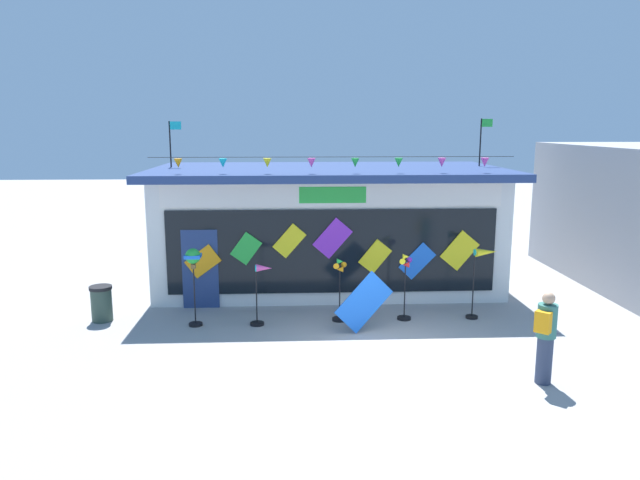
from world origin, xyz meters
The scene contains 10 objects.
ground_plane centered at (0.00, 0.00, 0.00)m, with size 80.00×80.00×0.00m, color #9E9B99.
kite_shop_building centered at (-0.85, 5.27, 1.72)m, with size 9.59×5.16×4.72m.
wind_spinner_far_left centered at (-4.09, 1.72, 1.46)m, with size 0.36×0.36×1.81m.
wind_spinner_left centered at (-2.58, 1.69, 0.88)m, with size 0.53×0.32×1.43m.
wind_spinner_center_left centered at (-0.75, 1.90, 0.81)m, with size 0.35×0.35×1.51m.
wind_spinner_center_right centered at (0.79, 1.90, 0.91)m, with size 0.33×0.33×1.60m.
wind_spinner_right centered at (2.62, 1.93, 1.30)m, with size 0.70×0.30×1.71m.
person_near_camera centered at (2.59, -1.75, 0.89)m, with size 0.46×0.46×1.68m.
trash_bin centered at (-6.34, 2.17, 0.43)m, with size 0.52×0.52×0.84m.
display_kite_on_ground centered at (-0.28, 1.15, 0.68)m, with size 0.69×0.03×1.26m, color blue.
Camera 1 is at (-1.88, -11.58, 4.54)m, focal length 33.65 mm.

